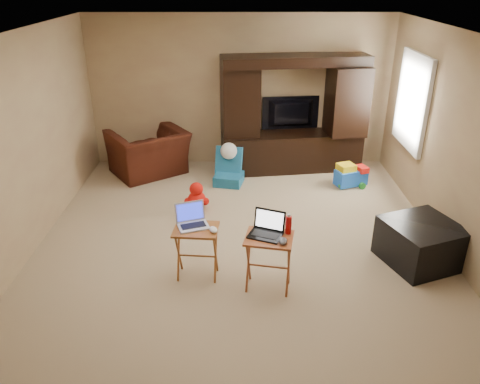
{
  "coord_description": "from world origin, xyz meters",
  "views": [
    {
      "loc": [
        -0.01,
        -5.02,
        3.09
      ],
      "look_at": [
        0.0,
        -0.2,
        0.8
      ],
      "focal_mm": 35.0,
      "sensor_mm": 36.0,
      "label": 1
    }
  ],
  "objects_px": {
    "plush_toy": "(197,196)",
    "ottoman": "(421,243)",
    "recliner": "(149,153)",
    "child_rocker": "(229,167)",
    "push_toy": "(351,175)",
    "laptop_left": "(193,217)",
    "mouse_right": "(283,241)",
    "entertainment_center": "(293,115)",
    "water_bottle": "(288,225)",
    "television": "(292,114)",
    "mouse_left": "(213,230)",
    "tray_table_right": "(268,263)",
    "laptop_right": "(265,226)",
    "tray_table_left": "(197,253)"
  },
  "relations": [
    {
      "from": "plush_toy",
      "to": "push_toy",
      "type": "distance_m",
      "value": 2.49
    },
    {
      "from": "recliner",
      "to": "push_toy",
      "type": "distance_m",
      "value": 3.3
    },
    {
      "from": "entertainment_center",
      "to": "recliner",
      "type": "height_order",
      "value": "entertainment_center"
    },
    {
      "from": "mouse_left",
      "to": "mouse_right",
      "type": "height_order",
      "value": "mouse_right"
    },
    {
      "from": "push_toy",
      "to": "water_bottle",
      "type": "relative_size",
      "value": 2.54
    },
    {
      "from": "laptop_right",
      "to": "mouse_right",
      "type": "bearing_deg",
      "value": -17.35
    },
    {
      "from": "recliner",
      "to": "laptop_right",
      "type": "relative_size",
      "value": 3.44
    },
    {
      "from": "child_rocker",
      "to": "mouse_left",
      "type": "relative_size",
      "value": 4.61
    },
    {
      "from": "plush_toy",
      "to": "mouse_right",
      "type": "relative_size",
      "value": 3.16
    },
    {
      "from": "recliner",
      "to": "child_rocker",
      "type": "bearing_deg",
      "value": 127.04
    },
    {
      "from": "mouse_left",
      "to": "water_bottle",
      "type": "distance_m",
      "value": 0.79
    },
    {
      "from": "television",
      "to": "laptop_right",
      "type": "xyz_separation_m",
      "value": [
        -0.61,
        -3.5,
        -0.16
      ]
    },
    {
      "from": "entertainment_center",
      "to": "tray_table_left",
      "type": "relative_size",
      "value": 3.82
    },
    {
      "from": "ottoman",
      "to": "laptop_left",
      "type": "bearing_deg",
      "value": -174.28
    },
    {
      "from": "mouse_left",
      "to": "laptop_left",
      "type": "bearing_deg",
      "value": 155.56
    },
    {
      "from": "plush_toy",
      "to": "ottoman",
      "type": "distance_m",
      "value": 3.02
    },
    {
      "from": "television",
      "to": "ottoman",
      "type": "relative_size",
      "value": 1.26
    },
    {
      "from": "ottoman",
      "to": "push_toy",
      "type": "bearing_deg",
      "value": 98.96
    },
    {
      "from": "tray_table_right",
      "to": "mouse_left",
      "type": "height_order",
      "value": "mouse_left"
    },
    {
      "from": "plush_toy",
      "to": "mouse_right",
      "type": "height_order",
      "value": "mouse_right"
    },
    {
      "from": "laptop_left",
      "to": "mouse_right",
      "type": "bearing_deg",
      "value": -41.15
    },
    {
      "from": "plush_toy",
      "to": "ottoman",
      "type": "height_order",
      "value": "ottoman"
    },
    {
      "from": "push_toy",
      "to": "water_bottle",
      "type": "bearing_deg",
      "value": -136.69
    },
    {
      "from": "television",
      "to": "tray_table_right",
      "type": "height_order",
      "value": "television"
    },
    {
      "from": "television",
      "to": "laptop_right",
      "type": "height_order",
      "value": "television"
    },
    {
      "from": "plush_toy",
      "to": "push_toy",
      "type": "xyz_separation_m",
      "value": [
        2.36,
        0.79,
        -0.02
      ]
    },
    {
      "from": "television",
      "to": "child_rocker",
      "type": "xyz_separation_m",
      "value": [
        -1.04,
        -0.81,
        -0.63
      ]
    },
    {
      "from": "push_toy",
      "to": "laptop_left",
      "type": "relative_size",
      "value": 1.55
    },
    {
      "from": "television",
      "to": "push_toy",
      "type": "distance_m",
      "value": 1.44
    },
    {
      "from": "entertainment_center",
      "to": "water_bottle",
      "type": "height_order",
      "value": "entertainment_center"
    },
    {
      "from": "plush_toy",
      "to": "push_toy",
      "type": "bearing_deg",
      "value": 18.42
    },
    {
      "from": "tray_table_left",
      "to": "television",
      "type": "bearing_deg",
      "value": 73.0
    },
    {
      "from": "television",
      "to": "mouse_right",
      "type": "bearing_deg",
      "value": 75.93
    },
    {
      "from": "recliner",
      "to": "push_toy",
      "type": "bearing_deg",
      "value": 136.2
    },
    {
      "from": "tray_table_left",
      "to": "water_bottle",
      "type": "relative_size",
      "value": 3.13
    },
    {
      "from": "entertainment_center",
      "to": "water_bottle",
      "type": "xyz_separation_m",
      "value": [
        -0.37,
        -3.27,
        -0.22
      ]
    },
    {
      "from": "mouse_right",
      "to": "water_bottle",
      "type": "bearing_deg",
      "value": 70.71
    },
    {
      "from": "television",
      "to": "ottoman",
      "type": "xyz_separation_m",
      "value": [
        1.22,
        -3.01,
        -0.66
      ]
    },
    {
      "from": "child_rocker",
      "to": "plush_toy",
      "type": "xyz_separation_m",
      "value": [
        -0.44,
        -0.86,
        -0.08
      ]
    },
    {
      "from": "laptop_right",
      "to": "ottoman",
      "type": "bearing_deg",
      "value": 37.01
    },
    {
      "from": "tray_table_left",
      "to": "mouse_left",
      "type": "height_order",
      "value": "mouse_left"
    },
    {
      "from": "ottoman",
      "to": "tray_table_left",
      "type": "height_order",
      "value": "tray_table_left"
    },
    {
      "from": "child_rocker",
      "to": "plush_toy",
      "type": "bearing_deg",
      "value": -105.21
    },
    {
      "from": "entertainment_center",
      "to": "child_rocker",
      "type": "distance_m",
      "value": 1.39
    },
    {
      "from": "push_toy",
      "to": "laptop_left",
      "type": "bearing_deg",
      "value": -153.84
    },
    {
      "from": "television",
      "to": "tray_table_right",
      "type": "bearing_deg",
      "value": 73.62
    },
    {
      "from": "water_bottle",
      "to": "recliner",
      "type": "bearing_deg",
      "value": 123.18
    },
    {
      "from": "mouse_right",
      "to": "child_rocker",
      "type": "bearing_deg",
      "value": 102.03
    },
    {
      "from": "entertainment_center",
      "to": "mouse_right",
      "type": "distance_m",
      "value": 3.51
    },
    {
      "from": "laptop_left",
      "to": "laptop_right",
      "type": "xyz_separation_m",
      "value": [
        0.76,
        -0.23,
        0.02
      ]
    }
  ]
}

